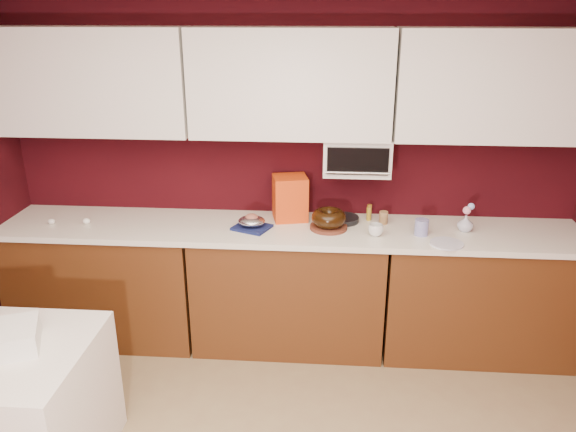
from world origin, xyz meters
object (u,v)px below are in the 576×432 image
Objects in this scene: pandoro_box at (290,198)px; blue_jar at (421,227)px; toaster_oven at (357,155)px; flower_vase at (465,222)px; coffee_mug at (376,229)px; newspaper_stack at (2,339)px; bundt_cake at (329,218)px; foil_ham_nest at (252,221)px.

pandoro_box is 2.89× the size of blue_jar.
toaster_oven is 3.56× the size of flower_vase.
pandoro_box is 0.65m from coffee_mug.
flower_vase is 2.84m from newspaper_stack.
bundt_cake is 0.71× the size of newspaper_stack.
blue_jar is at bearing -5.76° from bundt_cake.
blue_jar is at bearing -28.27° from toaster_oven.
flower_vase is at bearing 2.71° from foil_ham_nest.
newspaper_stack is at bearing -149.77° from blue_jar.
blue_jar is 2.53m from newspaper_stack.
blue_jar is (0.43, -0.23, -0.42)m from toaster_oven.
toaster_oven is 2.43× the size of foil_ham_nest.
flower_vase is at bearing -19.40° from pandoro_box.
pandoro_box reaches higher than flower_vase.
blue_jar is at bearing -27.33° from pandoro_box.
foil_ham_nest is at bearing 175.95° from coffee_mug.
bundt_cake is 0.33m from pandoro_box.
coffee_mug is 0.87× the size of blue_jar.
toaster_oven is 2.37m from newspaper_stack.
blue_jar reaches higher than newspaper_stack.
flower_vase is at bearing 1.86° from bundt_cake.
pandoro_box is at bearing 40.45° from foil_ham_nest.
flower_vase is (0.61, 0.13, 0.02)m from coffee_mug.
pandoro_box reaches higher than newspaper_stack.
toaster_oven reaches higher than pandoro_box.
bundt_cake is 0.52m from foil_ham_nest.
newspaper_stack is at bearing -143.32° from pandoro_box.
pandoro_box is 0.92m from blue_jar.
bundt_cake reaches higher than flower_vase.
newspaper_stack is (-2.49, -1.36, -0.15)m from flower_vase.
toaster_oven is 0.55m from pandoro_box.
bundt_cake reaches higher than blue_jar.
pandoro_box is at bearing 173.22° from flower_vase.
bundt_cake is 1.85× the size of flower_vase.
newspaper_stack is (-1.57, -1.33, -0.17)m from bundt_cake.
blue_jar is at bearing 6.69° from coffee_mug.
pandoro_box is 2.00m from newspaper_stack.
blue_jar is at bearing 30.23° from newspaper_stack.
bundt_cake is 0.33m from coffee_mug.
newspaper_stack is (-2.18, -1.27, -0.15)m from blue_jar.
toaster_oven is 1.43× the size of pandoro_box.
pandoro_box is 0.95× the size of newspaper_stack.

